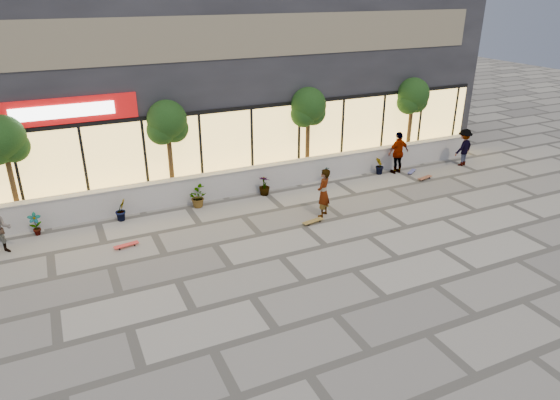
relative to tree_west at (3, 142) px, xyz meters
name	(u,v)px	position (x,y,z in m)	size (l,w,h in m)	color
ground	(353,270)	(9.00, -7.70, -2.99)	(80.00, 80.00, 0.00)	#A8A291
planter_wall	(261,178)	(9.00, -0.70, -2.46)	(22.00, 0.42, 1.04)	beige
retail_building	(215,67)	(9.00, 4.79, 1.26)	(24.00, 9.17, 8.50)	#222227
shrub_a	(35,224)	(0.50, -1.25, -2.58)	(0.43, 0.29, 0.81)	#173410
shrub_b	(121,210)	(3.30, -1.25, -2.58)	(0.45, 0.36, 0.81)	#173410
shrub_c	(197,197)	(6.10, -1.25, -2.58)	(0.73, 0.63, 0.81)	#173410
shrub_d	(264,185)	(8.90, -1.25, -2.58)	(0.45, 0.45, 0.81)	#173410
shrub_e	(325,175)	(11.70, -1.25, -2.58)	(0.43, 0.29, 0.81)	#173410
shrub_f	(380,166)	(14.50, -1.25, -2.58)	(0.45, 0.36, 0.81)	#173410
tree_west	(3,142)	(0.00, 0.00, 0.00)	(1.60, 1.50, 3.92)	#4E331C
tree_midwest	(167,125)	(5.50, 0.00, 0.00)	(1.60, 1.50, 3.92)	#4E331C
tree_mideast	(308,109)	(11.50, 0.00, 0.00)	(1.60, 1.50, 3.92)	#4E331C
tree_east	(413,98)	(17.00, 0.00, 0.00)	(1.60, 1.50, 3.92)	#4E331C
skater_center	(323,193)	(10.05, -3.99, -2.08)	(0.66, 0.43, 1.81)	white
skater_right_near	(398,153)	(15.34, -1.40, -2.03)	(1.11, 0.46, 1.90)	white
skater_right_far	(464,147)	(18.76, -1.84, -2.12)	(1.12, 0.65, 1.74)	maroon
skateboard_center	(313,221)	(9.42, -4.40, -2.90)	(0.88, 0.38, 0.10)	brown
skateboard_left	(126,245)	(3.10, -3.41, -2.91)	(0.82, 0.32, 0.10)	red
skateboard_right_near	(425,178)	(15.95, -2.62, -2.90)	(0.84, 0.40, 0.10)	brown
skateboard_right_far	(412,171)	(15.96, -1.71, -2.92)	(0.68, 0.53, 0.08)	#4D4F8D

